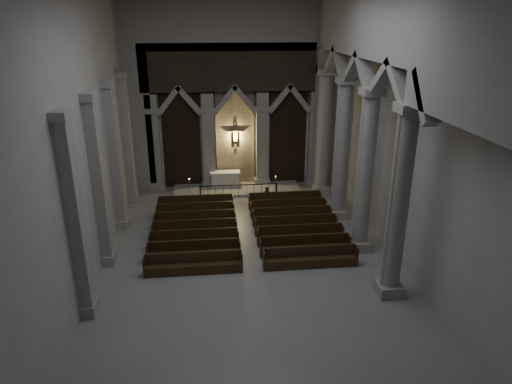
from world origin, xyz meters
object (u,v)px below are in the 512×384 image
altar_rail (239,189)px  pews (246,230)px  candle_stand_right (275,190)px  worshipper (267,197)px  altar (225,179)px  candle_stand_left (190,193)px

altar_rail → pews: (0.00, -5.41, -0.33)m
candle_stand_right → worshipper: bearing=-112.9°
altar_rail → worshipper: bearing=-40.8°
altar_rail → altar: bearing=110.2°
altar → candle_stand_left: bearing=-142.9°
candle_stand_left → worshipper: size_ratio=1.12×
altar_rail → candle_stand_left: bearing=174.5°
worshipper → altar: bearing=128.0°
altar_rail → candle_stand_right: (2.46, 0.47, -0.30)m
altar_rail → candle_stand_right: bearing=10.8°
altar → altar_rail: (0.77, -2.09, -0.01)m
altar → candle_stand_right: bearing=-26.7°
altar → worshipper: bearing=-55.5°
altar_rail → pews: 5.42m
candle_stand_right → pews: candle_stand_right is taller
pews → worshipper: worshipper is taller
altar → candle_stand_left: 2.98m
pews → candle_stand_left: bearing=118.7°
altar → pews: 7.55m
altar_rail → worshipper: size_ratio=4.04×
pews → worshipper: (1.65, 3.98, 0.29)m
worshipper → candle_stand_left: bearing=163.6°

